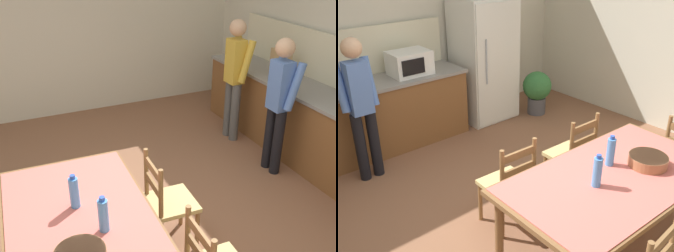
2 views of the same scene
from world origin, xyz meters
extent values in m
plane|color=brown|center=(0.00, 0.00, 0.00)|extent=(8.32, 8.32, 0.00)
cube|color=beige|center=(-3.26, 0.00, 1.45)|extent=(0.12, 5.20, 2.90)
cube|color=brown|center=(-0.66, 2.23, 0.44)|extent=(3.40, 0.62, 0.87)
cube|color=gray|center=(-0.66, 2.23, 0.89)|extent=(3.44, 0.66, 0.04)
cube|color=#B7BCC1|center=(-1.42, 2.23, 0.90)|extent=(0.52, 0.38, 0.02)
cube|color=beige|center=(-0.66, 2.54, 1.21)|extent=(3.40, 0.03, 0.60)
cube|color=tan|center=(-1.14, 2.20, 1.09)|extent=(0.24, 0.16, 0.36)
cylinder|color=brown|center=(-0.29, -1.19, 0.36)|extent=(0.07, 0.07, 0.72)
cylinder|color=brown|center=(-0.27, -0.35, 0.36)|extent=(0.07, 0.07, 0.72)
cube|color=brown|center=(0.57, -0.79, 0.74)|extent=(1.93, 1.08, 0.04)
cube|color=#D1665B|center=(0.57, -0.79, 0.76)|extent=(1.85, 1.04, 0.01)
cylinder|color=#4C8ED6|center=(0.33, -0.78, 0.89)|extent=(0.07, 0.07, 0.24)
cylinder|color=#2D51B2|center=(0.33, -0.78, 1.02)|extent=(0.04, 0.04, 0.03)
cylinder|color=#4C8ED6|center=(0.67, -0.66, 0.89)|extent=(0.07, 0.07, 0.24)
cylinder|color=#2D51B2|center=(0.67, -0.66, 1.02)|extent=(0.04, 0.04, 0.03)
cylinder|color=olive|center=(0.35, 0.23, 0.21)|extent=(0.04, 0.04, 0.41)
cylinder|color=olive|center=(-0.01, 0.25, 0.21)|extent=(0.04, 0.04, 0.41)
cylinder|color=olive|center=(0.33, -0.11, 0.21)|extent=(0.04, 0.04, 0.41)
cylinder|color=olive|center=(-0.03, -0.09, 0.21)|extent=(0.04, 0.04, 0.41)
cube|color=tan|center=(0.16, 0.07, 0.43)|extent=(0.44, 0.42, 0.04)
cylinder|color=olive|center=(0.33, -0.11, 0.68)|extent=(0.04, 0.04, 0.46)
cylinder|color=olive|center=(-0.03, -0.09, 0.68)|extent=(0.04, 0.04, 0.46)
cube|color=olive|center=(0.15, -0.10, 0.81)|extent=(0.36, 0.04, 0.07)
cube|color=olive|center=(0.15, -0.10, 0.66)|extent=(0.36, 0.04, 0.07)
cylinder|color=olive|center=(0.83, -0.12, 0.68)|extent=(0.04, 0.04, 0.46)
cube|color=olive|center=(1.01, -0.12, 0.81)|extent=(0.36, 0.03, 0.07)
cylinder|color=#4C4C4C|center=(-1.50, 1.70, 0.41)|extent=(0.12, 0.12, 0.81)
cylinder|color=#4C4C4C|center=(-1.34, 1.70, 0.41)|extent=(0.12, 0.12, 0.81)
cube|color=gold|center=(-1.42, 1.70, 1.10)|extent=(0.23, 0.19, 0.58)
sphere|color=tan|center=(-1.42, 1.70, 1.53)|extent=(0.22, 0.22, 0.22)
cylinder|color=gold|center=(-1.58, 1.77, 1.12)|extent=(0.09, 0.22, 0.55)
cylinder|color=gold|center=(-1.26, 1.77, 1.12)|extent=(0.09, 0.22, 0.55)
cylinder|color=black|center=(-0.57, 1.68, 0.40)|extent=(0.12, 0.12, 0.79)
cylinder|color=black|center=(-0.41, 1.68, 0.40)|extent=(0.12, 0.12, 0.79)
cube|color=#5175BC|center=(-0.49, 1.68, 1.08)|extent=(0.22, 0.18, 0.56)
sphere|color=tan|center=(-0.49, 1.68, 1.50)|extent=(0.21, 0.21, 0.21)
cylinder|color=#5175BC|center=(-0.64, 1.74, 1.10)|extent=(0.09, 0.21, 0.54)
cylinder|color=#5175BC|center=(-0.33, 1.74, 1.10)|extent=(0.09, 0.21, 0.54)
camera|label=1|loc=(2.74, -1.12, 2.54)|focal=42.00mm
camera|label=2|loc=(-1.83, -2.24, 2.46)|focal=42.00mm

